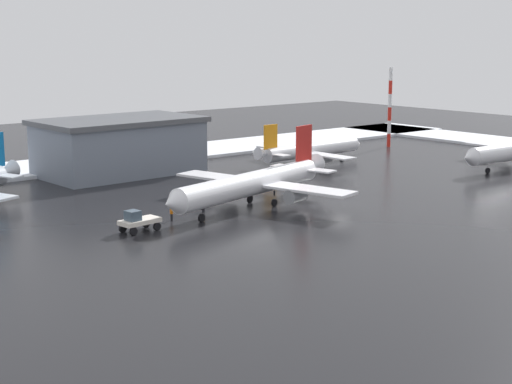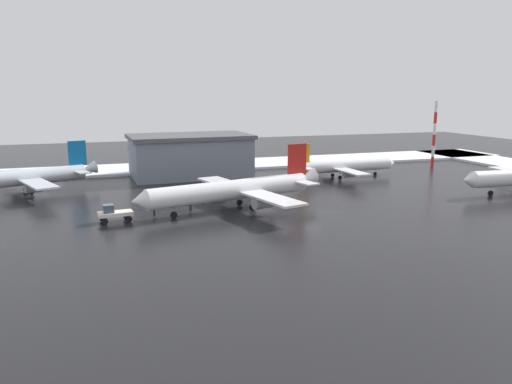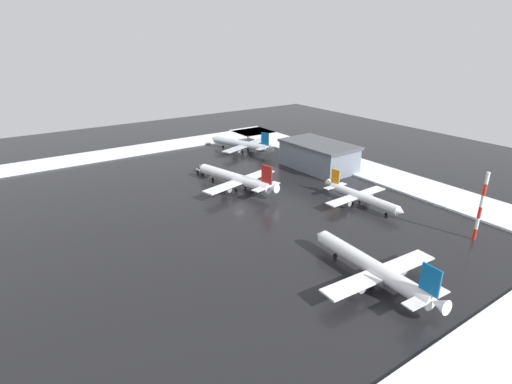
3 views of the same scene
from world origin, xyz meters
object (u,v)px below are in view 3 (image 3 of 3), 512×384
Objects in this scene: antenna_mast at (481,207)px; cargo_hangar at (319,156)px; airplane_far_rear at (361,197)px; airplane_distant_tail at (242,144)px; ground_crew_near_tug at (216,174)px; airplane_parked_starboard at (236,178)px; airplane_parked_portside at (373,267)px; ground_crew_by_nose_gear at (229,178)px; pushback_tug at (202,170)px.

antenna_mast reaches higher than cargo_hangar.
airplane_far_rear is at bearing 155.48° from cargo_hangar.
airplane_distant_tail is 89.22m from antenna_mast.
ground_crew_near_tug is at bearing 68.03° from cargo_hangar.
ground_crew_near_tug is at bearing 20.98° from antenna_mast.
airplane_parked_starboard is 1.25× the size of airplane_far_rear.
cargo_hangar is at bearing -31.51° from airplane_parked_portside.
airplane_far_rear is 32.12m from cargo_hangar.
ground_crew_near_tug is 34.56m from cargo_hangar.
ground_crew_by_nose_gear is at bearing 76.77° from cargo_hangar.
airplane_parked_portside is (-87.06, 27.65, 0.10)m from airplane_distant_tail.
airplane_far_rear is 0.88× the size of airplane_distant_tail.
ground_crew_by_nose_gear is at bearing 21.56° from antenna_mast.
airplane_parked_starboard is 18.25× the size of ground_crew_near_tug.
airplane_parked_starboard is 12.35m from ground_crew_near_tug.
airplane_far_rear reaches higher than pushback_tug.
airplane_distant_tail is 16.56× the size of ground_crew_by_nose_gear.
antenna_mast reaches higher than ground_crew_near_tug.
ground_crew_by_nose_gear is (60.74, -6.38, -2.01)m from airplane_parked_portside.
ground_crew_by_nose_gear is at bearing 120.74° from airplane_distant_tail.
airplane_parked_portside is at bearing -87.32° from ground_crew_by_nose_gear.
airplane_far_rear is at bearing -160.44° from pushback_tug.
pushback_tug is 38.68m from cargo_hangar.
ground_crew_by_nose_gear is at bearing -154.80° from airplane_far_rear.
cargo_hangar is (-32.41, -9.65, 1.56)m from airplane_distant_tail.
pushback_tug is at bearing 60.98° from cargo_hangar.
airplane_parked_portside reaches higher than ground_crew_near_tug.
airplane_parked_starboard reaches higher than ground_crew_by_nose_gear.
ground_crew_near_tug is 73.47m from antenna_mast.
airplane_parked_portside is at bearing 172.07° from pushback_tug.
airplane_parked_starboard is 7.10m from ground_crew_by_nose_gear.
airplane_parked_portside is 1.19× the size of cargo_hangar.
airplane_parked_portside is 66.55m from ground_crew_near_tug.
pushback_tug is at bearing 87.11° from ground_crew_near_tug.
airplane_parked_starboard is 62.23m from antenna_mast.
airplane_parked_portside reaches higher than cargo_hangar.
airplane_parked_starboard reaches higher than ground_crew_near_tug.
airplane_parked_portside is at bearing 143.60° from cargo_hangar.
pushback_tug reaches higher than ground_crew_by_nose_gear.
airplane_far_rear is 5.23× the size of pushback_tug.
antenna_mast is (-62.70, -24.77, 6.80)m from ground_crew_by_nose_gear.
cargo_hangar is (56.60, -6.14, -3.33)m from antenna_mast.
airplane_distant_tail is at bearing 175.22° from airplane_far_rear.
airplane_distant_tail reaches higher than pushback_tug.
pushback_tug is 6.12m from ground_crew_near_tug.
airplane_distant_tail is at bearing 14.51° from cargo_hangar.
antenna_mast reaches higher than pushback_tug.
ground_crew_by_nose_gear is 0.07× the size of cargo_hangar.
airplane_parked_portside is at bearing 161.10° from airplane_parked_starboard.
cargo_hangar reaches higher than pushback_tug.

